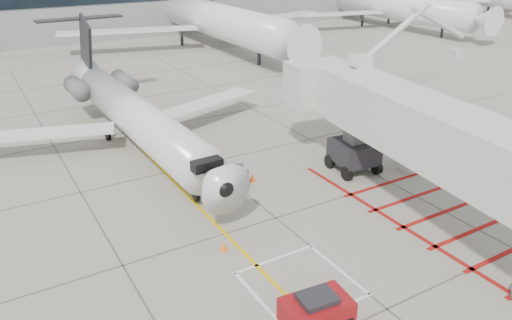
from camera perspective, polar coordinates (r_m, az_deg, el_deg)
ground_plane at (r=23.11m, az=7.74°, el=-10.95°), size 260.00×260.00×0.00m
regional_jet at (r=31.81m, az=-12.39°, el=6.21°), size 23.16×28.89×7.43m
jet_bridge at (r=25.34m, az=19.71°, el=1.50°), size 12.00×21.30×8.11m
pushback_tug at (r=19.18m, az=6.93°, el=-16.63°), size 2.63×1.79×1.46m
baggage_cart at (r=28.90m, az=-2.80°, el=-1.85°), size 1.93×1.41×1.11m
ground_power_unit at (r=32.56m, az=17.72°, el=0.55°), size 2.19×1.46×1.62m
cone_nose at (r=23.27m, az=-3.71°, el=-9.81°), size 0.32×0.32×0.45m
cone_side at (r=29.42m, az=-0.42°, el=-2.01°), size 0.34×0.34×0.48m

